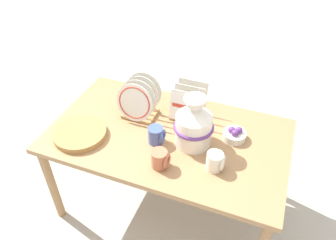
# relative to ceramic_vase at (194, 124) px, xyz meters

# --- Properties ---
(ground_plane) EXTENTS (14.00, 14.00, 0.00)m
(ground_plane) POSITION_rel_ceramic_vase_xyz_m (-0.16, 0.02, -0.81)
(ground_plane) COLOR #B2ADA3
(display_table) EXTENTS (1.44, 0.84, 0.67)m
(display_table) POSITION_rel_ceramic_vase_xyz_m (-0.16, 0.02, -0.21)
(display_table) COLOR #9E754C
(display_table) RESTS_ON ground_plane
(ceramic_vase) EXTENTS (0.23, 0.23, 0.33)m
(ceramic_vase) POSITION_rel_ceramic_vase_xyz_m (0.00, 0.00, 0.00)
(ceramic_vase) COLOR white
(ceramic_vase) RESTS_ON display_table
(dish_rack_round_plates) EXTENTS (0.24, 0.20, 0.26)m
(dish_rack_round_plates) POSITION_rel_ceramic_vase_xyz_m (-0.40, 0.12, -0.03)
(dish_rack_round_plates) COLOR tan
(dish_rack_round_plates) RESTS_ON display_table
(dish_rack_square_plates) EXTENTS (0.21, 0.19, 0.22)m
(dish_rack_square_plates) POSITION_rel_ceramic_vase_xyz_m (-0.11, 0.23, -0.07)
(dish_rack_square_plates) COLOR tan
(dish_rack_square_plates) RESTS_ON display_table
(wicker_charger_stack) EXTENTS (0.32, 0.32, 0.04)m
(wicker_charger_stack) POSITION_rel_ceramic_vase_xyz_m (-0.65, -0.19, -0.12)
(wicker_charger_stack) COLOR #AD7F47
(wicker_charger_stack) RESTS_ON display_table
(mug_cobalt_glaze) EXTENTS (0.10, 0.09, 0.10)m
(mug_cobalt_glaze) POSITION_rel_ceramic_vase_xyz_m (-0.20, -0.07, -0.09)
(mug_cobalt_glaze) COLOR #42569E
(mug_cobalt_glaze) RESTS_ON display_table
(mug_terracotta_glaze) EXTENTS (0.10, 0.09, 0.10)m
(mug_terracotta_glaze) POSITION_rel_ceramic_vase_xyz_m (-0.11, -0.24, -0.09)
(mug_terracotta_glaze) COLOR #B76647
(mug_terracotta_glaze) RESTS_ON display_table
(mug_cream_glaze) EXTENTS (0.10, 0.09, 0.10)m
(mug_cream_glaze) POSITION_rel_ceramic_vase_xyz_m (0.17, -0.15, -0.09)
(mug_cream_glaze) COLOR silver
(mug_cream_glaze) RESTS_ON display_table
(fruit_bowl) EXTENTS (0.14, 0.14, 0.08)m
(fruit_bowl) POSITION_rel_ceramic_vase_xyz_m (0.22, 0.12, -0.11)
(fruit_bowl) COLOR silver
(fruit_bowl) RESTS_ON display_table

